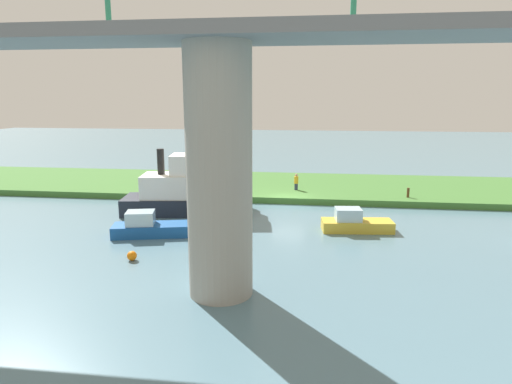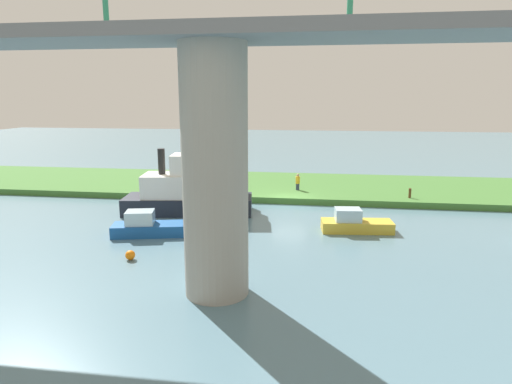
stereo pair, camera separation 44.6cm
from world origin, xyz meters
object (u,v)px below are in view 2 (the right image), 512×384
Objects in this scene: riverboat_paddlewheel at (148,226)px; houseboat_blue at (355,223)px; bridge_pylon at (215,174)px; person_on_bank at (298,182)px; mooring_post at (410,193)px; marker_buoy at (130,255)px; motorboat_red at (193,189)px.

houseboat_blue is (-12.42, -2.57, -0.02)m from riverboat_paddlewheel.
riverboat_paddlewheel is at bearing -50.75° from bridge_pylon.
mooring_post is (-8.81, 1.79, -0.32)m from person_on_bank.
bridge_pylon reaches higher than mooring_post.
riverboat_paddlewheel is 12.68m from houseboat_blue.
person_on_bank is 2.78× the size of marker_buoy.
motorboat_red is (15.99, 4.96, 0.84)m from mooring_post.
marker_buoy is at bearing 99.15° from riverboat_paddlewheel.
houseboat_blue is (-11.24, 3.00, -1.20)m from motorboat_red.
motorboat_red is 11.70m from houseboat_blue.
motorboat_red is 18.83× the size of marker_buoy.
person_on_bank is 18.21m from marker_buoy.
motorboat_red is (4.81, -12.90, -3.41)m from bridge_pylon.
bridge_pylon is 13.61× the size of mooring_post.
person_on_bank is 14.90m from riverboat_paddlewheel.
motorboat_red is at bearing -101.91° from riverboat_paddlewheel.
motorboat_red is at bearing -92.98° from marker_buoy.
mooring_post is 0.16× the size of riverboat_paddlewheel.
person_on_bank is at bearing -124.15° from riverboat_paddlewheel.
bridge_pylon is at bearing 149.20° from marker_buoy.
person_on_bank is 9.00m from mooring_post.
bridge_pylon is 14.18m from motorboat_red.
motorboat_red is at bearing -14.96° from houseboat_blue.
motorboat_red is 9.86m from marker_buoy.
houseboat_blue reaches higher than marker_buoy.
mooring_post is 0.08× the size of motorboat_red.
mooring_post is at bearing 168.54° from person_on_bank.
marker_buoy is (16.50, 14.69, -0.63)m from mooring_post.
riverboat_paddlewheel is 4.22m from marker_buoy.
mooring_post is 22.10m from marker_buoy.
person_on_bank is at bearing -136.81° from motorboat_red.
riverboat_paddlewheel reaches higher than mooring_post.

